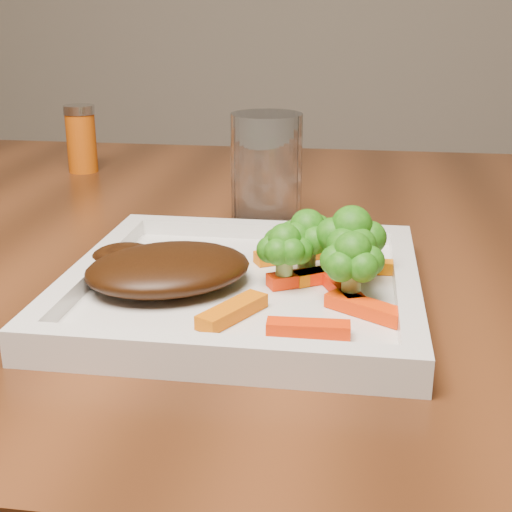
# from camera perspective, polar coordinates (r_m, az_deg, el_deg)

# --- Properties ---
(dining_table) EXTENTS (1.60, 0.90, 0.75)m
(dining_table) POSITION_cam_1_polar(r_m,az_deg,el_deg) (1.01, -18.57, -17.89)
(dining_table) COLOR #502812
(dining_table) RESTS_ON floor
(plate) EXTENTS (0.27, 0.27, 0.01)m
(plate) POSITION_cam_1_polar(r_m,az_deg,el_deg) (0.56, -1.01, -2.92)
(plate) COLOR silver
(plate) RESTS_ON dining_table
(steak) EXTENTS (0.16, 0.15, 0.03)m
(steak) POSITION_cam_1_polar(r_m,az_deg,el_deg) (0.56, -7.02, -1.01)
(steak) COLOR black
(steak) RESTS_ON plate
(broccoli_0) EXTENTS (0.07, 0.07, 0.07)m
(broccoli_0) POSITION_cam_1_polar(r_m,az_deg,el_deg) (0.57, 4.13, 1.63)
(broccoli_0) COLOR #1F5F0F
(broccoli_0) RESTS_ON plate
(broccoli_1) EXTENTS (0.08, 0.08, 0.06)m
(broccoli_1) POSITION_cam_1_polar(r_m,az_deg,el_deg) (0.56, 7.58, 0.77)
(broccoli_1) COLOR #255E0F
(broccoli_1) RESTS_ON plate
(broccoli_2) EXTENTS (0.06, 0.06, 0.06)m
(broccoli_2) POSITION_cam_1_polar(r_m,az_deg,el_deg) (0.52, 7.69, -0.77)
(broccoli_2) COLOR #1C5F0F
(broccoli_2) RESTS_ON plate
(broccoli_3) EXTENTS (0.06, 0.06, 0.06)m
(broccoli_3) POSITION_cam_1_polar(r_m,az_deg,el_deg) (0.55, 2.29, 0.51)
(broccoli_3) COLOR #295F0F
(broccoli_3) RESTS_ON plate
(carrot_0) EXTENTS (0.06, 0.02, 0.01)m
(carrot_0) POSITION_cam_1_polar(r_m,az_deg,el_deg) (0.48, 4.20, -5.83)
(carrot_0) COLOR red
(carrot_0) RESTS_ON plate
(carrot_1) EXTENTS (0.06, 0.05, 0.01)m
(carrot_1) POSITION_cam_1_polar(r_m,az_deg,el_deg) (0.51, 8.75, -4.13)
(carrot_1) COLOR #E93303
(carrot_1) RESTS_ON plate
(carrot_2) EXTENTS (0.04, 0.06, 0.01)m
(carrot_2) POSITION_cam_1_polar(r_m,az_deg,el_deg) (0.50, -1.90, -4.43)
(carrot_2) COLOR #C95B03
(carrot_2) RESTS_ON plate
(carrot_3) EXTENTS (0.05, 0.01, 0.01)m
(carrot_3) POSITION_cam_1_polar(r_m,az_deg,el_deg) (0.59, 8.89, -0.83)
(carrot_3) COLOR orange
(carrot_3) RESTS_ON plate
(carrot_4) EXTENTS (0.06, 0.04, 0.01)m
(carrot_4) POSITION_cam_1_polar(r_m,az_deg,el_deg) (0.61, 2.59, 0.08)
(carrot_4) COLOR #DC6403
(carrot_4) RESTS_ON plate
(carrot_5) EXTENTS (0.03, 0.05, 0.01)m
(carrot_5) POSITION_cam_1_polar(r_m,az_deg,el_deg) (0.54, 7.00, -2.77)
(carrot_5) COLOR red
(carrot_5) RESTS_ON plate
(carrot_6) EXTENTS (0.05, 0.04, 0.01)m
(carrot_6) POSITION_cam_1_polar(r_m,az_deg,el_deg) (0.57, 5.44, -1.47)
(carrot_6) COLOR orange
(carrot_6) RESTS_ON plate
(spice_shaker) EXTENTS (0.05, 0.05, 0.09)m
(spice_shaker) POSITION_cam_1_polar(r_m,az_deg,el_deg) (1.03, -13.80, 9.09)
(spice_shaker) COLOR #B44D0A
(spice_shaker) RESTS_ON dining_table
(drinking_glass) EXTENTS (0.08, 0.08, 0.12)m
(drinking_glass) POSITION_cam_1_polar(r_m,az_deg,el_deg) (0.73, 0.83, 6.63)
(drinking_glass) COLOR silver
(drinking_glass) RESTS_ON dining_table
(carrot_7) EXTENTS (0.06, 0.04, 0.01)m
(carrot_7) POSITION_cam_1_polar(r_m,az_deg,el_deg) (0.56, 3.82, -1.74)
(carrot_7) COLOR #F22B03
(carrot_7) RESTS_ON plate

